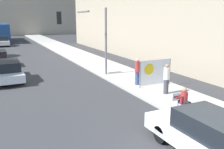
# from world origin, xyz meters

# --- Properties ---
(sidewalk_curb) EXTENTS (3.47, 90.00, 0.14)m
(sidewalk_curb) POSITION_xyz_m (3.42, 15.00, 0.07)
(sidewalk_curb) COLOR #B7B2A8
(sidewalk_curb) RESTS_ON ground_plane
(seated_protester) EXTENTS (0.92, 0.77, 1.22)m
(seated_protester) POSITION_xyz_m (2.14, 3.33, 0.79)
(seated_protester) COLOR #474C56
(seated_protester) RESTS_ON sidewalk_curb
(jogger_on_sidewalk) EXTENTS (0.34, 0.34, 1.72)m
(jogger_on_sidewalk) POSITION_xyz_m (3.29, 6.14, 1.01)
(jogger_on_sidewalk) COLOR #424247
(jogger_on_sidewalk) RESTS_ON sidewalk_curb
(pedestrian_behind) EXTENTS (0.34, 0.34, 1.72)m
(pedestrian_behind) POSITION_xyz_m (2.81, 8.48, 1.01)
(pedestrian_behind) COLOR #334775
(pedestrian_behind) RESTS_ON sidewalk_curb
(protest_banner) EXTENTS (2.30, 0.06, 1.68)m
(protest_banner) POSITION_xyz_m (3.65, 7.73, 1.03)
(protest_banner) COLOR slate
(protest_banner) RESTS_ON sidewalk_curb
(traffic_light_pole) EXTENTS (3.58, 3.34, 4.92)m
(traffic_light_pole) POSITION_xyz_m (0.85, 12.18, 3.52)
(traffic_light_pole) COLOR slate
(traffic_light_pole) RESTS_ON sidewalk_curb
(parked_car_curbside) EXTENTS (1.79, 4.80, 1.50)m
(parked_car_curbside) POSITION_xyz_m (0.52, 0.27, 0.74)
(parked_car_curbside) COLOR white
(parked_car_curbside) RESTS_ON ground_plane
(car_on_road_nearest) EXTENTS (1.81, 4.73, 1.43)m
(car_on_road_nearest) POSITION_xyz_m (-4.57, 13.77, 0.72)
(car_on_road_nearest) COLOR white
(car_on_road_nearest) RESTS_ON ground_plane
(car_on_road_far_lane) EXTENTS (1.90, 4.33, 1.52)m
(car_on_road_far_lane) POSITION_xyz_m (-3.91, 36.65, 0.75)
(car_on_road_far_lane) COLOR silver
(car_on_road_far_lane) RESTS_ON ground_plane
(city_bus_on_road) EXTENTS (2.58, 12.01, 3.15)m
(city_bus_on_road) POSITION_xyz_m (-3.82, 44.31, 1.82)
(city_bus_on_road) COLOR navy
(city_bus_on_road) RESTS_ON ground_plane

